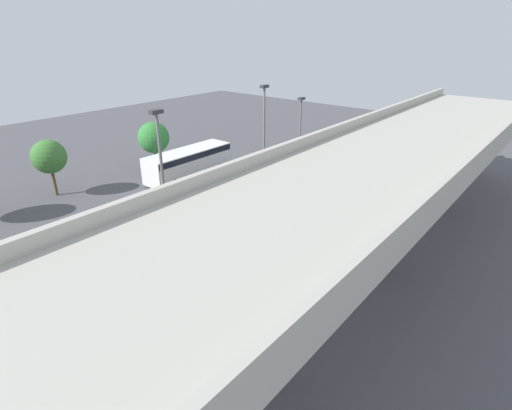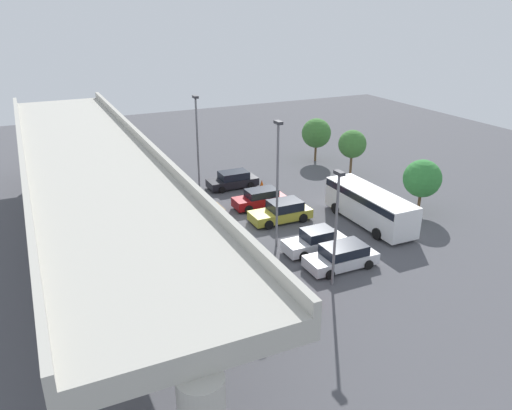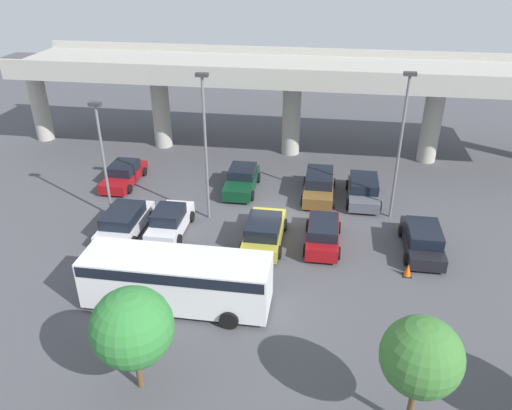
{
  "view_description": "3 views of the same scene",
  "coord_description": "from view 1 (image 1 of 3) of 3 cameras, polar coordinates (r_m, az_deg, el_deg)",
  "views": [
    {
      "loc": [
        19.53,
        18.16,
        12.73
      ],
      "look_at": [
        0.24,
        2.26,
        1.57
      ],
      "focal_mm": 28.0,
      "sensor_mm": 36.0,
      "label": 1
    },
    {
      "loc": [
        -31.88,
        14.25,
        15.83
      ],
      "look_at": [
        -1.07,
        -0.23,
        2.08
      ],
      "focal_mm": 35.0,
      "sensor_mm": 36.0,
      "label": 2
    },
    {
      "loc": [
        2.96,
        -26.61,
        15.22
      ],
      "look_at": [
        -0.93,
        -1.24,
        1.54
      ],
      "focal_mm": 35.0,
      "sensor_mm": 36.0,
      "label": 3
    }
  ],
  "objects": [
    {
      "name": "lamp_post_mid_lot",
      "position": [
        36.3,
        6.3,
        10.45
      ],
      "size": [
        0.7,
        0.35,
        7.22
      ],
      "color": "slate",
      "rests_on": "ground_plane"
    },
    {
      "name": "parked_car_5",
      "position": [
        29.02,
        -10.87,
        -0.78
      ],
      "size": [
        1.99,
        4.36,
        1.55
      ],
      "rotation": [
        0.0,
        0.0,
        1.57
      ],
      "color": "maroon",
      "rests_on": "ground_plane"
    },
    {
      "name": "lamp_post_near_aisle",
      "position": [
        22.22,
        -13.16,
        3.51
      ],
      "size": [
        0.7,
        0.35,
        8.93
      ],
      "color": "slate",
      "rests_on": "ground_plane"
    },
    {
      "name": "tree_front_centre",
      "position": [
        36.01,
        -27.48,
        6.12
      ],
      "size": [
        2.71,
        2.71,
        4.66
      ],
      "color": "brown",
      "rests_on": "ground_plane"
    },
    {
      "name": "ground_plane",
      "position": [
        29.55,
        -3.09,
        -1.51
      ],
      "size": [
        90.61,
        90.61,
        0.0
      ],
      "primitive_type": "plane",
      "color": "#4C4C51"
    },
    {
      "name": "parked_car_3",
      "position": [
        29.08,
        5.91,
        -0.48
      ],
      "size": [
        2.12,
        4.54,
        1.55
      ],
      "rotation": [
        0.0,
        0.0,
        -1.57
      ],
      "color": "#0C381E",
      "rests_on": "ground_plane"
    },
    {
      "name": "traffic_cone",
      "position": [
        28.78,
        -20.5,
        -3.12
      ],
      "size": [
        0.44,
        0.44,
        0.7
      ],
      "color": "black",
      "rests_on": "ground_plane"
    },
    {
      "name": "parked_car_4",
      "position": [
        31.22,
        -6.71,
        1.34
      ],
      "size": [
        2.25,
        4.82,
        1.61
      ],
      "rotation": [
        0.0,
        0.0,
        1.57
      ],
      "color": "gold",
      "rests_on": "ground_plane"
    },
    {
      "name": "tree_front_left",
      "position": [
        40.54,
        -14.42,
        9.31
      ],
      "size": [
        3.03,
        3.03,
        4.45
      ],
      "color": "brown",
      "rests_on": "ground_plane"
    },
    {
      "name": "parked_car_6",
      "position": [
        23.6,
        -5.87,
        -6.69
      ],
      "size": [
        2.18,
        4.61,
        1.47
      ],
      "rotation": [
        0.0,
        0.0,
        -1.57
      ],
      "color": "#515660",
      "rests_on": "ground_plane"
    },
    {
      "name": "highway_overpass",
      "position": [
        21.88,
        18.31,
        4.92
      ],
      "size": [
        43.7,
        7.88,
        7.55
      ],
      "color": "#ADAAA0",
      "rests_on": "ground_plane"
    },
    {
      "name": "parked_car_1",
      "position": [
        36.99,
        2.4,
        5.1
      ],
      "size": [
        2.24,
        4.72,
        1.52
      ],
      "rotation": [
        0.0,
        0.0,
        1.57
      ],
      "color": "silver",
      "rests_on": "ground_plane"
    },
    {
      "name": "lamp_post_by_overpass",
      "position": [
        30.93,
        1.15,
        9.87
      ],
      "size": [
        0.7,
        0.35,
        8.9
      ],
      "color": "slate",
      "rests_on": "ground_plane"
    },
    {
      "name": "shuttle_bus",
      "position": [
        37.12,
        -9.6,
        6.19
      ],
      "size": [
        8.62,
        2.78,
        2.6
      ],
      "color": "white",
      "rests_on": "ground_plane"
    },
    {
      "name": "parked_car_0",
      "position": [
        35.98,
        13.08,
        3.83
      ],
      "size": [
        2.08,
        4.67,
        1.45
      ],
      "rotation": [
        0.0,
        0.0,
        -1.57
      ],
      "color": "maroon",
      "rests_on": "ground_plane"
    },
    {
      "name": "parked_car_7",
      "position": [
        26.21,
        -19.65,
        -4.74
      ],
      "size": [
        2.14,
        4.62,
        1.53
      ],
      "rotation": [
        0.0,
        0.0,
        1.57
      ],
      "color": "black",
      "rests_on": "ground_plane"
    },
    {
      "name": "parked_car_8",
      "position": [
        25.34,
        -1.03,
        -4.1
      ],
      "size": [
        2.16,
        4.81,
        1.61
      ],
      "rotation": [
        0.0,
        0.0,
        -1.57
      ],
      "color": "brown",
      "rests_on": "ground_plane"
    },
    {
      "name": "parked_car_2",
      "position": [
        34.83,
        0.29,
        3.91
      ],
      "size": [
        2.0,
        4.38,
        1.6
      ],
      "rotation": [
        0.0,
        0.0,
        1.57
      ],
      "color": "silver",
      "rests_on": "ground_plane"
    }
  ]
}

